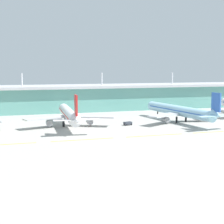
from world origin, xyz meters
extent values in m
plane|color=#A8A59E|center=(0.00, 0.00, 0.00)|extent=(600.00, 600.00, 0.00)
cube|color=#5B9E93|center=(0.00, 109.99, 8.34)|extent=(280.00, 28.00, 16.67)
cube|color=#B2B2B7|center=(0.00, 109.99, 17.57)|extent=(288.00, 34.00, 1.80)
cylinder|color=silver|center=(-56.00, 104.39, 22.97)|extent=(0.90, 0.90, 9.00)
cylinder|color=silver|center=(0.00, 104.39, 22.97)|extent=(0.90, 0.90, 9.00)
cylinder|color=silver|center=(56.00, 104.39, 22.97)|extent=(0.90, 0.90, 9.00)
cylinder|color=white|center=(-35.70, 43.43, 6.50)|extent=(9.58, 55.07, 5.80)
cone|color=white|center=(-33.66, 72.76, 6.50)|extent=(5.77, 4.37, 5.51)
cone|color=white|center=(-37.80, 13.10, 7.70)|extent=(5.38, 6.95, 5.72)
cube|color=red|center=(-37.73, 14.10, 14.15)|extent=(1.14, 6.43, 9.50)
cube|color=white|center=(-43.25, 13.98, 7.50)|extent=(10.20, 3.88, 0.36)
cube|color=white|center=(-32.28, 13.22, 7.50)|extent=(10.20, 3.88, 0.36)
cube|color=#B7BABF|center=(-47.97, 39.84, 5.20)|extent=(24.93, 13.90, 0.70)
cylinder|color=gray|center=(-46.68, 41.20, 2.40)|extent=(3.50, 4.71, 3.20)
cube|color=#B7BABF|center=(-24.03, 38.18, 5.20)|extent=(24.55, 16.62, 0.70)
cylinder|color=gray|center=(-25.13, 39.71, 2.40)|extent=(3.50, 4.71, 3.20)
cylinder|color=black|center=(-34.27, 63.93, 1.80)|extent=(0.70, 0.70, 3.60)
cylinder|color=black|center=(-39.10, 40.66, 1.80)|extent=(1.10, 1.10, 3.60)
cylinder|color=black|center=(-32.71, 40.21, 1.80)|extent=(1.10, 1.10, 3.60)
cube|color=red|center=(-35.70, 43.43, 6.90)|extent=(9.24, 49.61, 0.60)
cylinder|color=#9ED1EA|center=(27.35, 38.89, 6.50)|extent=(13.70, 59.51, 5.80)
cone|color=#9ED1EA|center=(23.11, 70.24, 6.50)|extent=(6.00, 4.70, 5.51)
cone|color=#9ED1EA|center=(31.73, 6.56, 7.70)|extent=(5.77, 7.23, 5.72)
cube|color=#2D5BB7|center=(31.60, 7.55, 14.15)|extent=(1.55, 6.44, 9.50)
cube|color=#9ED1EA|center=(26.21, 6.31, 7.50)|extent=(10.34, 4.51, 0.36)
cube|color=#B7BABF|center=(16.05, 32.90, 5.20)|extent=(24.22, 17.80, 0.70)
cylinder|color=gray|center=(17.05, 34.49, 2.40)|extent=(3.77, 4.89, 3.20)
cube|color=#B7BABF|center=(39.84, 36.12, 5.20)|extent=(24.94, 12.51, 0.70)
cylinder|color=gray|center=(38.46, 37.39, 2.40)|extent=(3.77, 4.89, 3.20)
cylinder|color=black|center=(24.37, 60.92, 1.80)|extent=(0.70, 0.70, 3.60)
cylinder|color=black|center=(24.58, 35.49, 1.80)|extent=(1.10, 1.10, 3.60)
cylinder|color=black|center=(30.93, 36.35, 1.80)|extent=(1.10, 1.10, 3.60)
cube|color=#2D5BB7|center=(27.35, 38.89, 6.90)|extent=(12.94, 53.64, 0.60)
cone|color=white|center=(83.23, 77.65, 6.50)|extent=(5.63, 4.16, 5.51)
cube|color=yellow|center=(-71.00, 3.76, 0.02)|extent=(28.00, 0.70, 0.04)
cube|color=yellow|center=(-37.00, 3.76, 0.02)|extent=(28.00, 0.70, 0.04)
cube|color=yellow|center=(-3.00, 3.76, 0.02)|extent=(28.00, 0.70, 0.04)
cube|color=yellow|center=(31.00, 3.76, 0.02)|extent=(28.00, 0.70, 0.04)
cube|color=#333842|center=(-4.68, 35.96, 1.15)|extent=(4.84, 3.37, 1.40)
cylinder|color=black|center=(-5.93, 34.55, 0.45)|extent=(0.96, 0.55, 0.90)
cylinder|color=black|center=(-6.43, 36.65, 0.45)|extent=(0.96, 0.55, 0.90)
cylinder|color=black|center=(-2.93, 35.28, 0.45)|extent=(0.96, 0.55, 0.90)
cylinder|color=black|center=(-3.44, 37.38, 0.45)|extent=(0.96, 0.55, 0.90)
camera|label=1|loc=(-71.35, -148.88, 31.46)|focal=58.51mm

